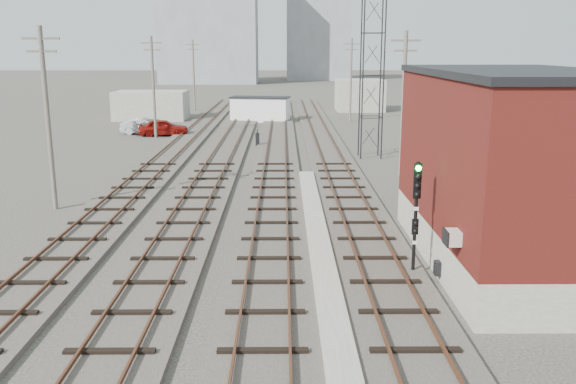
{
  "coord_description": "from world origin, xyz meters",
  "views": [
    {
      "loc": [
        -0.95,
        -9.94,
        7.95
      ],
      "look_at": [
        -0.76,
        14.35,
        2.2
      ],
      "focal_mm": 38.0,
      "sensor_mm": 36.0,
      "label": 1
    }
  ],
  "objects_px": {
    "site_trailer": "(260,109)",
    "car_grey": "(158,127)",
    "switch_stand": "(257,139)",
    "car_silver": "(145,126)",
    "car_red": "(163,127)",
    "signal_mast": "(416,209)"
  },
  "relations": [
    {
      "from": "switch_stand",
      "to": "car_red",
      "type": "height_order",
      "value": "car_red"
    },
    {
      "from": "site_trailer",
      "to": "car_grey",
      "type": "height_order",
      "value": "site_trailer"
    },
    {
      "from": "site_trailer",
      "to": "car_grey",
      "type": "distance_m",
      "value": 13.86
    },
    {
      "from": "site_trailer",
      "to": "car_grey",
      "type": "relative_size",
      "value": 1.42
    },
    {
      "from": "signal_mast",
      "to": "site_trailer",
      "type": "height_order",
      "value": "signal_mast"
    },
    {
      "from": "switch_stand",
      "to": "car_grey",
      "type": "height_order",
      "value": "switch_stand"
    },
    {
      "from": "signal_mast",
      "to": "car_grey",
      "type": "height_order",
      "value": "signal_mast"
    },
    {
      "from": "switch_stand",
      "to": "site_trailer",
      "type": "height_order",
      "value": "site_trailer"
    },
    {
      "from": "site_trailer",
      "to": "car_red",
      "type": "distance_m",
      "value": 14.3
    },
    {
      "from": "site_trailer",
      "to": "car_red",
      "type": "height_order",
      "value": "site_trailer"
    },
    {
      "from": "car_silver",
      "to": "signal_mast",
      "type": "bearing_deg",
      "value": -151.61
    },
    {
      "from": "car_silver",
      "to": "car_red",
      "type": "bearing_deg",
      "value": -116.5
    },
    {
      "from": "car_grey",
      "to": "signal_mast",
      "type": "bearing_deg",
      "value": -173.29
    },
    {
      "from": "car_grey",
      "to": "car_silver",
      "type": "bearing_deg",
      "value": 81.43
    },
    {
      "from": "site_trailer",
      "to": "car_red",
      "type": "xyz_separation_m",
      "value": [
        -8.59,
        -11.41,
        -0.6
      ]
    },
    {
      "from": "signal_mast",
      "to": "car_silver",
      "type": "xyz_separation_m",
      "value": [
        -17.71,
        37.01,
        -1.7
      ]
    },
    {
      "from": "car_silver",
      "to": "car_grey",
      "type": "relative_size",
      "value": 0.93
    },
    {
      "from": "site_trailer",
      "to": "car_silver",
      "type": "distance_m",
      "value": 14.75
    },
    {
      "from": "switch_stand",
      "to": "car_red",
      "type": "xyz_separation_m",
      "value": [
        -9.02,
        6.6,
        0.13
      ]
    },
    {
      "from": "car_red",
      "to": "car_grey",
      "type": "height_order",
      "value": "car_red"
    },
    {
      "from": "car_silver",
      "to": "switch_stand",
      "type": "bearing_deg",
      "value": -122.25
    },
    {
      "from": "car_grey",
      "to": "site_trailer",
      "type": "bearing_deg",
      "value": -60.06
    }
  ]
}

